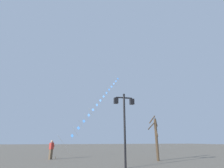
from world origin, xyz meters
TOP-DOWN VIEW (x-y plane):
  - ground_plane at (0.00, 20.00)m, footprint 160.00×160.00m
  - twin_lantern_lamp_post at (3.29, 9.63)m, footprint 1.48×0.28m
  - kite_train at (4.52, 24.90)m, footprint 11.14×14.33m
  - kite_flyer at (-1.73, 16.53)m, footprint 0.49×0.58m
  - bare_tree at (7.38, 12.80)m, footprint 1.48×1.45m

SIDE VIEW (x-z plane):
  - ground_plane at x=0.00m, z-range 0.00..0.00m
  - kite_flyer at x=-1.73m, z-range 0.05..1.76m
  - bare_tree at x=7.38m, z-range 0.01..3.91m
  - twin_lantern_lamp_post at x=3.29m, z-range 0.94..5.83m
  - kite_train at x=4.52m, z-range 0.44..15.21m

